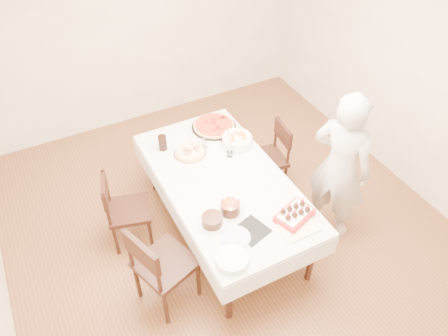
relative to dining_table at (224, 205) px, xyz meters
name	(u,v)px	position (x,y,z in m)	size (l,w,h in m)	color
floor	(230,231)	(0.04, -0.06, -0.38)	(5.00, 5.00, 0.00)	brown
wall_back	(137,25)	(0.04, 2.44, 0.98)	(4.50, 0.04, 2.70)	#EEE5C8
wall_right	(418,73)	(2.29, -0.06, 0.98)	(0.04, 5.00, 2.70)	#EEE5C8
dining_table	(224,205)	(0.00, 0.00, 0.00)	(1.14, 2.14, 0.75)	silver
chair_right_savory	(266,159)	(0.74, 0.37, 0.06)	(0.44, 0.44, 0.87)	black
chair_left_savory	(129,210)	(-0.91, 0.33, 0.06)	(0.45, 0.45, 0.87)	black
chair_left_dessert	(165,264)	(-0.84, -0.48, 0.12)	(0.51, 0.51, 1.00)	black
person	(340,168)	(1.03, -0.47, 0.48)	(0.62, 0.41, 1.71)	beige
pizza_white	(190,152)	(-0.14, 0.51, 0.40)	(0.34, 0.34, 0.04)	beige
pizza_pepperoni	(214,126)	(0.29, 0.80, 0.40)	(0.50, 0.50, 0.04)	red
red_placemat	(226,133)	(0.37, 0.65, 0.38)	(0.26, 0.26, 0.01)	#B21E1E
pasta_bowl	(237,140)	(0.37, 0.41, 0.43)	(0.31, 0.31, 0.10)	white
taper_candle	(230,145)	(0.22, 0.29, 0.52)	(0.06, 0.06, 0.30)	white
shaker_pair	(205,144)	(0.05, 0.52, 0.42)	(0.08, 0.08, 0.09)	white
cola_glass	(163,143)	(-0.35, 0.71, 0.46)	(0.09, 0.09, 0.17)	black
layer_cake	(212,221)	(-0.36, -0.46, 0.42)	(0.24, 0.24, 0.10)	black
cake_board	(251,231)	(-0.09, -0.68, 0.38)	(0.26, 0.26, 0.01)	black
birthday_cake	(230,205)	(-0.15, -0.40, 0.47)	(0.18, 0.18, 0.17)	#3D1A10
strawberry_box	(295,214)	(0.33, -0.73, 0.42)	(0.34, 0.23, 0.08)	#B21914
box_lid	(298,228)	(0.29, -0.85, 0.38)	(0.34, 0.23, 0.03)	beige
plate_stack	(232,260)	(-0.39, -0.89, 0.40)	(0.27, 0.27, 0.06)	white
china_plate	(235,238)	(-0.25, -0.69, 0.38)	(0.27, 0.27, 0.01)	white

